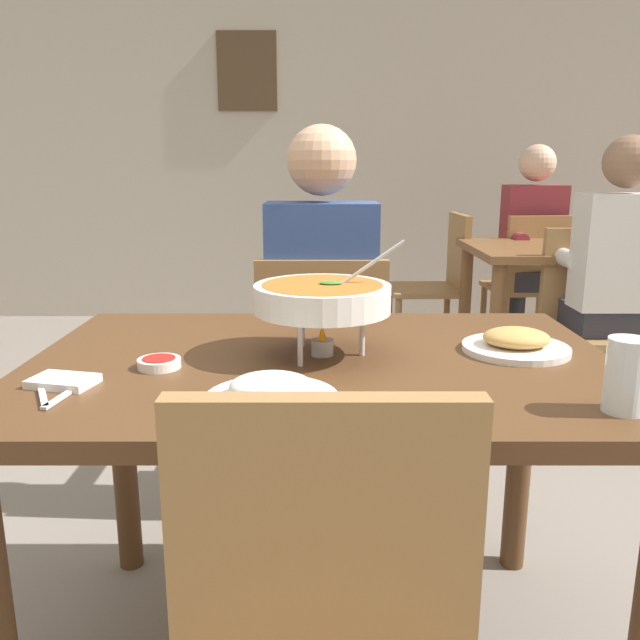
% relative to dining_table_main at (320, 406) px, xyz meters
% --- Properties ---
extents(cafe_rear_partition, '(10.00, 0.10, 3.00)m').
position_rel_dining_table_main_xyz_m(cafe_rear_partition, '(0.00, 3.75, 0.84)').
color(cafe_rear_partition, '#BCB2A3').
rests_on(cafe_rear_partition, ground_plane).
extents(picture_frame_hung, '(0.44, 0.03, 0.56)m').
position_rel_dining_table_main_xyz_m(picture_frame_hung, '(-0.54, 3.69, 1.20)').
color(picture_frame_hung, '#4C3823').
extents(dining_table_main, '(1.28, 0.88, 0.77)m').
position_rel_dining_table_main_xyz_m(dining_table_main, '(0.00, 0.00, 0.00)').
color(dining_table_main, '#51331C').
rests_on(dining_table_main, ground_plane).
extents(chair_diner_main, '(0.44, 0.44, 0.90)m').
position_rel_dining_table_main_xyz_m(chair_diner_main, '(-0.00, 0.73, -0.15)').
color(chair_diner_main, olive).
rests_on(chair_diner_main, ground_plane).
extents(diner_main, '(0.40, 0.45, 1.31)m').
position_rel_dining_table_main_xyz_m(diner_main, '(0.00, 0.76, 0.09)').
color(diner_main, '#2D2D38').
rests_on(diner_main, ground_plane).
extents(curry_bowl, '(0.33, 0.30, 0.26)m').
position_rel_dining_table_main_xyz_m(curry_bowl, '(-0.00, 0.02, 0.24)').
color(curry_bowl, silver).
rests_on(curry_bowl, dining_table_main).
extents(rice_plate, '(0.24, 0.24, 0.06)m').
position_rel_dining_table_main_xyz_m(rice_plate, '(-0.09, -0.28, 0.13)').
color(rice_plate, white).
rests_on(rice_plate, dining_table_main).
extents(appetizer_plate, '(0.24, 0.24, 0.06)m').
position_rel_dining_table_main_xyz_m(appetizer_plate, '(0.44, 0.05, 0.13)').
color(appetizer_plate, white).
rests_on(appetizer_plate, dining_table_main).
extents(sauce_dish, '(0.09, 0.09, 0.02)m').
position_rel_dining_table_main_xyz_m(sauce_dish, '(-0.34, -0.07, 0.12)').
color(sauce_dish, white).
rests_on(sauce_dish, dining_table_main).
extents(napkin_folded, '(0.14, 0.11, 0.02)m').
position_rel_dining_table_main_xyz_m(napkin_folded, '(-0.50, -0.18, 0.12)').
color(napkin_folded, white).
rests_on(napkin_folded, dining_table_main).
extents(fork_utensil, '(0.09, 0.16, 0.01)m').
position_rel_dining_table_main_xyz_m(fork_utensil, '(-0.52, -0.23, 0.12)').
color(fork_utensil, silver).
rests_on(fork_utensil, dining_table_main).
extents(spoon_utensil, '(0.04, 0.17, 0.01)m').
position_rel_dining_table_main_xyz_m(spoon_utensil, '(-0.47, -0.23, 0.12)').
color(spoon_utensil, silver).
rests_on(spoon_utensil, dining_table_main).
extents(drink_glass, '(0.07, 0.07, 0.13)m').
position_rel_dining_table_main_xyz_m(drink_glass, '(0.51, -0.32, 0.17)').
color(drink_glass, silver).
rests_on(drink_glass, dining_table_main).
extents(dining_table_far, '(1.00, 0.80, 0.77)m').
position_rel_dining_table_main_xyz_m(dining_table_far, '(1.29, 2.02, -0.03)').
color(dining_table_far, brown).
rests_on(dining_table_far, ground_plane).
extents(chair_bg_left, '(0.48, 0.48, 0.90)m').
position_rel_dining_table_main_xyz_m(chair_bg_left, '(1.29, 2.53, -0.15)').
color(chair_bg_left, olive).
rests_on(chair_bg_left, ground_plane).
extents(chair_bg_middle, '(0.45, 0.45, 0.90)m').
position_rel_dining_table_main_xyz_m(chair_bg_middle, '(1.26, 1.56, -0.15)').
color(chair_bg_middle, olive).
rests_on(chair_bg_middle, ground_plane).
extents(chair_bg_right, '(0.45, 0.45, 0.90)m').
position_rel_dining_table_main_xyz_m(chair_bg_right, '(0.74, 2.57, -0.15)').
color(chair_bg_right, olive).
rests_on(chair_bg_right, ground_plane).
extents(patron_bg_left, '(0.40, 0.45, 1.31)m').
position_rel_dining_table_main_xyz_m(patron_bg_left, '(1.31, 2.59, 0.09)').
color(patron_bg_left, '#2D2D38').
rests_on(patron_bg_left, ground_plane).
extents(patron_bg_middle, '(0.40, 0.45, 1.31)m').
position_rel_dining_table_main_xyz_m(patron_bg_middle, '(1.29, 1.45, 0.09)').
color(patron_bg_middle, '#2D2D38').
rests_on(patron_bg_middle, ground_plane).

